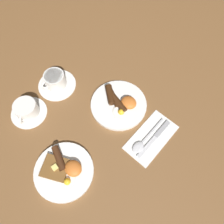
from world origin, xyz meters
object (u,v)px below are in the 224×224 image
at_px(teacup_far, 27,110).
at_px(breakfast_plate_far, 64,170).
at_px(breakfast_plate_near, 119,104).
at_px(spoon, 141,144).
at_px(teacup_near, 56,81).
at_px(knife, 156,137).

bearing_deg(teacup_far, breakfast_plate_far, 164.20).
xyz_separation_m(breakfast_plate_far, teacup_far, (0.28, -0.08, 0.02)).
height_order(breakfast_plate_near, spoon, breakfast_plate_near).
relative_size(breakfast_plate_near, spoon, 1.25).
bearing_deg(teacup_near, breakfast_plate_near, -161.57).
xyz_separation_m(breakfast_plate_near, knife, (-0.20, 0.02, -0.01)).
bearing_deg(knife, breakfast_plate_near, -93.07).
bearing_deg(teacup_far, spoon, -158.00).
relative_size(teacup_near, knife, 0.84).
bearing_deg(spoon, teacup_near, -85.66).
bearing_deg(knife, teacup_far, -59.56).
height_order(breakfast_plate_near, teacup_near, teacup_near).
bearing_deg(knife, breakfast_plate_far, -27.14).
xyz_separation_m(knife, spoon, (0.03, 0.06, 0.00)).
height_order(breakfast_plate_near, knife, breakfast_plate_near).
xyz_separation_m(breakfast_plate_near, breakfast_plate_far, (-0.01, 0.34, -0.00)).
bearing_deg(teacup_near, spoon, -178.97).
relative_size(breakfast_plate_far, knife, 1.10).
height_order(breakfast_plate_near, teacup_far, teacup_far).
distance_m(teacup_far, knife, 0.53).
bearing_deg(spoon, teacup_far, -64.70).
distance_m(breakfast_plate_near, knife, 0.20).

